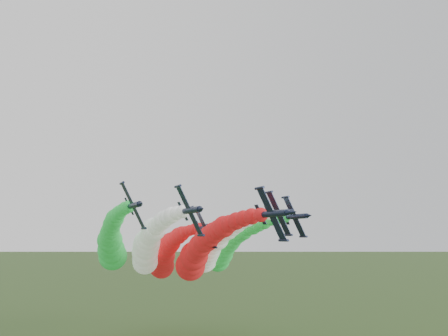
{
  "coord_description": "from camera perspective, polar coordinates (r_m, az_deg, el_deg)",
  "views": [
    {
      "loc": [
        -45.77,
        -74.83,
        33.15
      ],
      "look_at": [
        -5.81,
        6.82,
        47.56
      ],
      "focal_mm": 35.0,
      "sensor_mm": 36.0,
      "label": 1
    }
  ],
  "objects": [
    {
      "name": "jet_inner_right",
      "position": [
        137.71,
        -1.57,
        -10.37
      ],
      "size": [
        16.57,
        72.0,
        21.69
      ],
      "rotation": [
        0.0,
        1.08,
        0.0
      ],
      "color": "black",
      "rests_on": "ground"
    },
    {
      "name": "jet_outer_right",
      "position": [
        145.78,
        0.33,
        -10.47
      ],
      "size": [
        16.52,
        71.94,
        21.63
      ],
      "rotation": [
        0.0,
        1.08,
        0.0
      ],
      "color": "black",
      "rests_on": "ground"
    },
    {
      "name": "jet_inner_left",
      "position": [
        125.74,
        -9.92,
        -10.19
      ],
      "size": [
        16.07,
        71.49,
        21.18
      ],
      "rotation": [
        0.0,
        1.08,
        0.0
      ],
      "color": "black",
      "rests_on": "ground"
    },
    {
      "name": "jet_outer_left",
      "position": [
        137.14,
        -14.46,
        -9.62
      ],
      "size": [
        16.73,
        72.16,
        21.85
      ],
      "rotation": [
        0.0,
        1.08,
        0.0
      ],
      "color": "black",
      "rests_on": "ground"
    },
    {
      "name": "jet_trail",
      "position": [
        150.69,
        -7.7,
        -11.29
      ],
      "size": [
        16.73,
        72.16,
        21.85
      ],
      "rotation": [
        0.0,
        1.08,
        0.0
      ],
      "color": "black",
      "rests_on": "ground"
    },
    {
      "name": "jet_lead",
      "position": [
        120.47,
        -3.35,
        -11.0
      ],
      "size": [
        16.66,
        72.08,
        21.77
      ],
      "rotation": [
        0.0,
        1.08,
        0.0
      ],
      "color": "black",
      "rests_on": "ground"
    }
  ]
}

